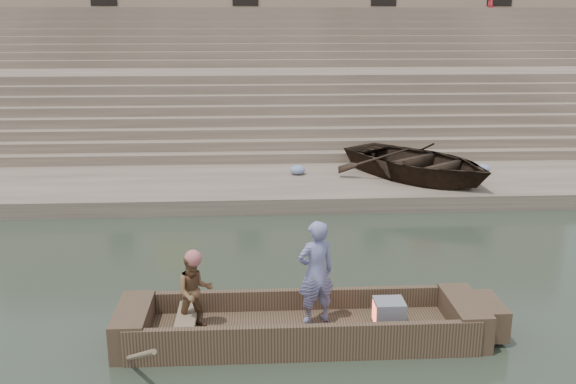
{
  "coord_description": "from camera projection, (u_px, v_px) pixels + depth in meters",
  "views": [
    {
      "loc": [
        -1.76,
        -9.15,
        4.84
      ],
      "look_at": [
        -1.06,
        3.14,
        1.4
      ],
      "focal_mm": 39.44,
      "sensor_mm": 36.0,
      "label": 1
    }
  ],
  "objects": [
    {
      "name": "ground",
      "position": [
        364.0,
        327.0,
        10.2
      ],
      "size": [
        120.0,
        120.0,
        0.0
      ],
      "primitive_type": "plane",
      "color": "#273225",
      "rests_on": "ground"
    },
    {
      "name": "mid_landing",
      "position": [
        297.0,
        107.0,
        24.73
      ],
      "size": [
        32.0,
        3.0,
        2.8
      ],
      "primitive_type": "cube",
      "color": "gray",
      "rests_on": "ground"
    },
    {
      "name": "building_wall",
      "position": [
        283.0,
        1.0,
        34.17
      ],
      "size": [
        32.0,
        5.07,
        11.2
      ],
      "color": "gray",
      "rests_on": "ground"
    },
    {
      "name": "upper_landing",
      "position": [
        287.0,
        63.0,
        31.14
      ],
      "size": [
        32.0,
        3.0,
        5.2
      ],
      "primitive_type": "cube",
      "color": "gray",
      "rests_on": "ground"
    },
    {
      "name": "lower_landing",
      "position": [
        315.0,
        186.0,
        17.84
      ],
      "size": [
        32.0,
        4.0,
        0.4
      ],
      "primitive_type": "cube",
      "color": "gray",
      "rests_on": "ground"
    },
    {
      "name": "rowing_man",
      "position": [
        194.0,
        292.0,
        9.56
      ],
      "size": [
        0.69,
        0.6,
        1.2
      ],
      "primitive_type": "imported",
      "rotation": [
        0.0,
        0.0,
        0.29
      ],
      "color": "#236A34",
      "rests_on": "main_rowboat"
    },
    {
      "name": "ghat_steps",
      "position": [
        294.0,
        92.0,
        26.25
      ],
      "size": [
        32.0,
        11.0,
        5.2
      ],
      "color": "gray",
      "rests_on": "ground"
    },
    {
      "name": "main_rowboat",
      "position": [
        301.0,
        333.0,
        9.77
      ],
      "size": [
        5.0,
        1.3,
        0.22
      ],
      "primitive_type": "cube",
      "color": "brown",
      "rests_on": "ground"
    },
    {
      "name": "cloth_bundles",
      "position": [
        390.0,
        169.0,
        18.37
      ],
      "size": [
        5.84,
        0.61,
        0.26
      ],
      "color": "#3F5999",
      "rests_on": "lower_landing"
    },
    {
      "name": "television",
      "position": [
        388.0,
        313.0,
        9.76
      ],
      "size": [
        0.46,
        0.42,
        0.4
      ],
      "color": "gray",
      "rests_on": "main_rowboat"
    },
    {
      "name": "rowboat_trim",
      "position": [
        315.0,
        321.0,
        9.72
      ],
      "size": [
        6.04,
        2.63,
        1.87
      ],
      "color": "brown",
      "rests_on": "ground"
    },
    {
      "name": "beached_rowboat",
      "position": [
        418.0,
        162.0,
        17.75
      ],
      "size": [
        5.44,
        5.71,
        0.96
      ],
      "primitive_type": "imported",
      "rotation": [
        0.0,
        0.0,
        0.64
      ],
      "color": "#2D2116",
      "rests_on": "lower_landing"
    },
    {
      "name": "standing_man",
      "position": [
        316.0,
        272.0,
        9.69
      ],
      "size": [
        0.7,
        0.57,
        1.66
      ],
      "primitive_type": "imported",
      "rotation": [
        0.0,
        0.0,
        3.48
      ],
      "color": "navy",
      "rests_on": "main_rowboat"
    }
  ]
}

